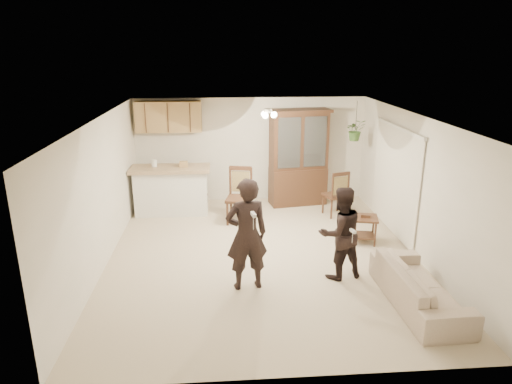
{
  "coord_description": "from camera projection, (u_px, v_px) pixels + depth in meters",
  "views": [
    {
      "loc": [
        -0.69,
        -7.55,
        3.62
      ],
      "look_at": [
        -0.09,
        0.4,
        1.08
      ],
      "focal_mm": 32.0,
      "sensor_mm": 36.0,
      "label": 1
    }
  ],
  "objects": [
    {
      "name": "adult",
      "position": [
        247.0,
        234.0,
        6.95
      ],
      "size": [
        0.72,
        0.54,
        1.8
      ],
      "primitive_type": "imported",
      "rotation": [
        0.0,
        0.0,
        3.32
      ],
      "color": "black",
      "rests_on": "floor"
    },
    {
      "name": "china_hutch",
      "position": [
        298.0,
        158.0,
        10.75
      ],
      "size": [
        1.51,
        0.77,
        2.27
      ],
      "rotation": [
        0.0,
        0.0,
        0.16
      ],
      "color": "#3C2916",
      "rests_on": "floor"
    },
    {
      "name": "upper_cabinets",
      "position": [
        169.0,
        117.0,
        10.46
      ],
      "size": [
        1.5,
        0.34,
        0.7
      ],
      "primitive_type": "cube",
      "color": "#9C7E44",
      "rests_on": "wall_back"
    },
    {
      "name": "wall_back",
      "position": [
        251.0,
        150.0,
        11.03
      ],
      "size": [
        5.5,
        0.02,
        2.5
      ],
      "primitive_type": "cube",
      "color": "silver",
      "rests_on": "ground"
    },
    {
      "name": "controller_adult",
      "position": [
        253.0,
        214.0,
        6.42
      ],
      "size": [
        0.07,
        0.16,
        0.05
      ],
      "primitive_type": "cube",
      "rotation": [
        0.0,
        0.0,
        3.32
      ],
      "color": "white",
      "rests_on": "adult"
    },
    {
      "name": "vertical_blinds",
      "position": [
        395.0,
        180.0,
        9.04
      ],
      "size": [
        0.06,
        2.3,
        2.1
      ],
      "primitive_type": null,
      "color": "silver",
      "rests_on": "wall_right"
    },
    {
      "name": "chair_hutch_left",
      "position": [
        239.0,
        207.0,
        9.79
      ],
      "size": [
        0.63,
        0.63,
        1.19
      ],
      "rotation": [
        0.0,
        0.0,
        -0.21
      ],
      "color": "#3C2916",
      "rests_on": "floor"
    },
    {
      "name": "floor",
      "position": [
        263.0,
        255.0,
        8.32
      ],
      "size": [
        6.5,
        6.5,
        0.0
      ],
      "primitive_type": "plane",
      "color": "beige",
      "rests_on": "ground"
    },
    {
      "name": "ceiling",
      "position": [
        263.0,
        118.0,
        7.56
      ],
      "size": [
        5.5,
        6.5,
        0.02
      ],
      "primitive_type": "cube",
      "color": "white",
      "rests_on": "wall_back"
    },
    {
      "name": "side_table",
      "position": [
        364.0,
        229.0,
        8.8
      ],
      "size": [
        0.56,
        0.56,
        0.57
      ],
      "rotation": [
        0.0,
        0.0,
        -0.22
      ],
      "color": "#3C2916",
      "rests_on": "floor"
    },
    {
      "name": "wall_front",
      "position": [
        290.0,
        280.0,
        4.85
      ],
      "size": [
        5.5,
        0.02,
        2.5
      ],
      "primitive_type": "cube",
      "color": "silver",
      "rests_on": "ground"
    },
    {
      "name": "chair_hutch_right",
      "position": [
        335.0,
        202.0,
        10.23
      ],
      "size": [
        0.58,
        0.58,
        1.05
      ],
      "rotation": [
        0.0,
        0.0,
        3.43
      ],
      "color": "#3C2916",
      "rests_on": "floor"
    },
    {
      "name": "plant_cord",
      "position": [
        356.0,
        116.0,
        10.11
      ],
      "size": [
        0.01,
        0.01,
        0.65
      ],
      "primitive_type": "cylinder",
      "color": "black",
      "rests_on": "ceiling"
    },
    {
      "name": "child",
      "position": [
        340.0,
        239.0,
        7.34
      ],
      "size": [
        0.77,
        0.67,
        1.35
      ],
      "primitive_type": "imported",
      "rotation": [
        0.0,
        0.0,
        3.41
      ],
      "color": "black",
      "rests_on": "floor"
    },
    {
      "name": "wall_left",
      "position": [
        102.0,
        193.0,
        7.74
      ],
      "size": [
        0.02,
        6.5,
        2.5
      ],
      "primitive_type": "cube",
      "color": "silver",
      "rests_on": "ground"
    },
    {
      "name": "breakfast_bar",
      "position": [
        172.0,
        192.0,
        10.27
      ],
      "size": [
        1.6,
        0.55,
        1.0
      ],
      "primitive_type": "cube",
      "color": "silver",
      "rests_on": "floor"
    },
    {
      "name": "bar_top",
      "position": [
        170.0,
        169.0,
        10.1
      ],
      "size": [
        1.75,
        0.7,
        0.08
      ],
      "primitive_type": "cube",
      "color": "tan",
      "rests_on": "breakfast_bar"
    },
    {
      "name": "wall_right",
      "position": [
        416.0,
        186.0,
        8.14
      ],
      "size": [
        0.02,
        6.5,
        2.5
      ],
      "primitive_type": "cube",
      "color": "silver",
      "rests_on": "ground"
    },
    {
      "name": "controller_child",
      "position": [
        353.0,
        231.0,
        6.94
      ],
      "size": [
        0.08,
        0.14,
        0.04
      ],
      "primitive_type": "cube",
      "rotation": [
        0.0,
        0.0,
        3.41
      ],
      "color": "white",
      "rests_on": "child"
    },
    {
      "name": "sofa",
      "position": [
        420.0,
        282.0,
        6.62
      ],
      "size": [
        0.79,
        1.9,
        0.73
      ],
      "primitive_type": "imported",
      "rotation": [
        0.0,
        0.0,
        1.6
      ],
      "color": "beige",
      "rests_on": "floor"
    },
    {
      "name": "chair_bar",
      "position": [
        196.0,
        199.0,
        10.5
      ],
      "size": [
        0.53,
        0.53,
        1.0
      ],
      "rotation": [
        0.0,
        0.0,
        0.23
      ],
      "color": "#3C2916",
      "rests_on": "floor"
    },
    {
      "name": "hanging_plant",
      "position": [
        355.0,
        130.0,
        10.2
      ],
      "size": [
        0.43,
        0.37,
        0.48
      ],
      "primitive_type": "imported",
      "color": "#254E1F",
      "rests_on": "ceiling"
    },
    {
      "name": "ceiling_fixture",
      "position": [
        268.0,
        114.0,
        8.75
      ],
      "size": [
        0.36,
        0.36,
        0.2
      ],
      "primitive_type": null,
      "color": "#FFECBF",
      "rests_on": "ceiling"
    }
  ]
}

